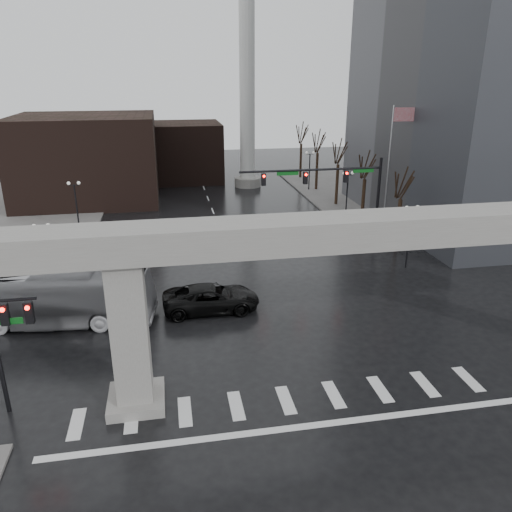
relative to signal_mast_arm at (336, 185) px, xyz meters
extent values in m
plane|color=black|center=(-8.99, -18.80, -5.83)|extent=(160.00, 160.00, 0.00)
cube|color=slate|center=(17.01, 17.20, -5.75)|extent=(28.00, 36.00, 0.15)
cube|color=#989590|center=(-8.99, -18.80, 2.17)|extent=(48.00, 2.20, 1.40)
cube|color=#989590|center=(-15.99, -18.80, -2.18)|extent=(1.60, 1.60, 7.30)
cube|color=#989590|center=(-15.99, -18.80, -5.58)|extent=(2.60, 2.60, 0.50)
cube|color=black|center=(-22.99, 23.20, -0.83)|extent=(16.00, 14.00, 10.00)
cube|color=black|center=(-10.99, 33.20, -1.83)|extent=(10.00, 10.00, 8.00)
cylinder|color=silver|center=(-2.99, 27.20, 9.17)|extent=(2.00, 2.00, 30.00)
cylinder|color=#989590|center=(-2.99, 27.20, -5.23)|extent=(3.60, 3.60, 1.20)
cylinder|color=black|center=(3.81, 0.00, -1.83)|extent=(0.24, 0.24, 8.00)
cylinder|color=black|center=(-2.19, 0.00, 1.37)|extent=(12.00, 0.18, 0.18)
cube|color=black|center=(0.81, 0.00, 0.72)|extent=(0.35, 0.30, 1.00)
cube|color=black|center=(-2.69, 0.00, 0.72)|extent=(0.35, 0.30, 1.00)
cube|color=black|center=(-6.19, 0.00, 0.72)|extent=(0.35, 0.30, 1.00)
sphere|color=#FF0C05|center=(0.81, -0.18, 1.02)|extent=(0.20, 0.20, 0.20)
cube|color=#0C5517|center=(2.31, 0.00, 1.17)|extent=(1.80, 0.05, 0.35)
cube|color=#0C5517|center=(-4.19, 0.00, 1.17)|extent=(1.80, 0.05, 0.35)
cylinder|color=black|center=(-20.79, -18.30, -0.23)|extent=(2.00, 0.14, 0.14)
cube|color=black|center=(-21.19, -18.30, -0.88)|extent=(0.35, 0.30, 1.00)
cube|color=black|center=(-20.19, -18.30, -0.88)|extent=(0.35, 0.30, 1.00)
cube|color=#0C5517|center=(-21.29, -18.30, -1.23)|extent=(1.60, 0.05, 0.30)
cylinder|color=silver|center=(6.01, 3.20, 0.17)|extent=(0.12, 0.12, 12.00)
cube|color=#B5131C|center=(7.01, 3.20, 5.37)|extent=(2.00, 0.03, 1.20)
cylinder|color=black|center=(4.51, -4.80, -3.43)|extent=(0.14, 0.14, 4.80)
cube|color=black|center=(4.51, -4.80, -1.08)|extent=(0.90, 0.06, 0.06)
sphere|color=silver|center=(4.06, -4.80, -0.88)|extent=(0.32, 0.32, 0.32)
sphere|color=silver|center=(4.96, -4.80, -0.88)|extent=(0.32, 0.32, 0.32)
cylinder|color=black|center=(4.51, 9.20, -3.43)|extent=(0.14, 0.14, 4.80)
cube|color=black|center=(4.51, 9.20, -1.08)|extent=(0.90, 0.06, 0.06)
sphere|color=silver|center=(4.06, 9.20, -0.88)|extent=(0.32, 0.32, 0.32)
sphere|color=silver|center=(4.96, 9.20, -0.88)|extent=(0.32, 0.32, 0.32)
cylinder|color=black|center=(4.51, 23.20, -3.43)|extent=(0.14, 0.14, 4.80)
cube|color=black|center=(4.51, 23.20, -1.08)|extent=(0.90, 0.06, 0.06)
sphere|color=silver|center=(4.06, 23.20, -0.88)|extent=(0.32, 0.32, 0.32)
sphere|color=silver|center=(4.96, 23.20, -0.88)|extent=(0.32, 0.32, 0.32)
cylinder|color=black|center=(-22.49, -4.80, -3.43)|extent=(0.14, 0.14, 4.80)
cube|color=black|center=(-22.49, -4.80, -1.08)|extent=(0.90, 0.06, 0.06)
sphere|color=silver|center=(-22.94, -4.80, -0.88)|extent=(0.32, 0.32, 0.32)
sphere|color=silver|center=(-22.04, -4.80, -0.88)|extent=(0.32, 0.32, 0.32)
cylinder|color=black|center=(-22.49, 9.20, -3.43)|extent=(0.14, 0.14, 4.80)
cube|color=black|center=(-22.49, 9.20, -1.08)|extent=(0.90, 0.06, 0.06)
sphere|color=silver|center=(-22.94, 9.20, -0.88)|extent=(0.32, 0.32, 0.32)
sphere|color=silver|center=(-22.04, 9.20, -0.88)|extent=(0.32, 0.32, 0.32)
cylinder|color=black|center=(-22.49, 23.20, -3.43)|extent=(0.14, 0.14, 4.80)
cube|color=black|center=(-22.49, 23.20, -1.08)|extent=(0.90, 0.06, 0.06)
sphere|color=silver|center=(-22.94, 23.20, -0.88)|extent=(0.32, 0.32, 0.32)
sphere|color=silver|center=(-22.04, 23.20, -0.88)|extent=(0.32, 0.32, 0.32)
cylinder|color=black|center=(5.51, -0.80, -3.55)|extent=(0.34, 0.34, 4.55)
cylinder|color=black|center=(5.51, -0.80, 0.18)|extent=(0.12, 1.52, 2.98)
cylinder|color=black|center=(6.01, -0.55, -0.05)|extent=(0.83, 1.14, 2.51)
cylinder|color=black|center=(5.51, 7.20, -3.50)|extent=(0.34, 0.34, 4.66)
cylinder|color=black|center=(5.51, 7.20, 0.32)|extent=(0.12, 1.55, 3.05)
cylinder|color=black|center=(6.01, 7.45, 0.08)|extent=(0.85, 1.16, 2.57)
cylinder|color=black|center=(5.51, 15.20, -3.45)|extent=(0.34, 0.34, 4.76)
cylinder|color=black|center=(5.51, 15.20, 0.46)|extent=(0.12, 1.59, 3.11)
cylinder|color=black|center=(6.01, 15.45, 0.22)|extent=(0.86, 1.18, 2.62)
cylinder|color=black|center=(5.51, 23.20, -3.40)|extent=(0.34, 0.34, 4.87)
cylinder|color=black|center=(5.51, 23.20, 0.60)|extent=(0.12, 1.62, 3.18)
cylinder|color=black|center=(6.01, 23.45, 0.35)|extent=(0.88, 1.20, 2.68)
cylinder|color=black|center=(5.51, 31.20, -3.34)|extent=(0.34, 0.34, 4.97)
cylinder|color=black|center=(5.51, 31.20, 0.74)|extent=(0.12, 1.65, 3.25)
cylinder|color=black|center=(6.01, 31.45, 0.48)|extent=(0.89, 1.23, 2.74)
imported|color=black|center=(-11.56, -9.61, -4.96)|extent=(6.27, 2.90, 1.74)
imported|color=#939397|center=(-21.64, -9.53, -4.02)|extent=(13.27, 4.69, 3.62)
imported|color=black|center=(-12.55, 3.99, -5.03)|extent=(2.53, 4.89, 1.59)
camera|label=1|loc=(-13.99, -39.18, 8.96)|focal=35.00mm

